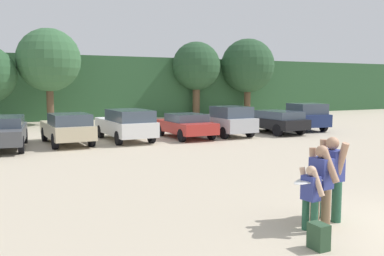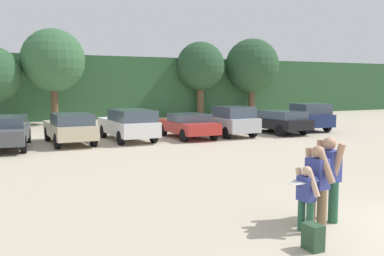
{
  "view_description": "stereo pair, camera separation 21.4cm",
  "coord_description": "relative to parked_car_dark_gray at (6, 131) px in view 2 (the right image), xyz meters",
  "views": [
    {
      "loc": [
        -7.35,
        -5.14,
        2.8
      ],
      "look_at": [
        -1.26,
        7.09,
        1.39
      ],
      "focal_mm": 39.46,
      "sensor_mm": 36.0,
      "label": 1
    },
    {
      "loc": [
        -7.16,
        -5.23,
        2.8
      ],
      "look_at": [
        -1.26,
        7.09,
        1.39
      ],
      "focal_mm": 39.46,
      "sensor_mm": 36.0,
      "label": 2
    }
  ],
  "objects": [
    {
      "name": "parked_car_black",
      "position": [
        14.32,
        -0.46,
        -0.05
      ],
      "size": [
        1.98,
        4.4,
        1.31
      ],
      "rotation": [
        0.0,
        0.0,
        1.61
      ],
      "color": "black",
      "rests_on": "ground_plane"
    },
    {
      "name": "person_companion",
      "position": [
        5.63,
        -13.71,
        0.2
      ],
      "size": [
        0.36,
        0.71,
        1.74
      ],
      "rotation": [
        0.0,
        0.0,
        3.23
      ],
      "color": "#26593F",
      "rests_on": "ground_plane"
    },
    {
      "name": "parked_car_dark_gray",
      "position": [
        0.0,
        0.0,
        0.0
      ],
      "size": [
        2.39,
        4.96,
        1.41
      ],
      "rotation": [
        0.0,
        0.0,
        1.44
      ],
      "color": "#4C4F54",
      "rests_on": "ground_plane"
    },
    {
      "name": "tree_center_right",
      "position": [
        21.23,
        12.63,
        3.73
      ],
      "size": [
        4.91,
        4.91,
        6.99
      ],
      "color": "brown",
      "rests_on": "ground_plane"
    },
    {
      "name": "person_child",
      "position": [
        4.77,
        -14.05,
        -0.06
      ],
      "size": [
        0.26,
        0.62,
        1.28
      ],
      "rotation": [
        0.0,
        0.0,
        3.23
      ],
      "color": "#26593F",
      "rests_on": "ground_plane"
    },
    {
      "name": "parked_car_silver",
      "position": [
        11.19,
        -0.24,
        0.05
      ],
      "size": [
        1.81,
        4.15,
        1.64
      ],
      "rotation": [
        0.0,
        0.0,
        1.57
      ],
      "color": "silver",
      "rests_on": "ground_plane"
    },
    {
      "name": "parked_car_white",
      "position": [
        5.62,
        0.12,
        0.07
      ],
      "size": [
        1.94,
        4.67,
        1.59
      ],
      "rotation": [
        0.0,
        0.0,
        1.59
      ],
      "color": "white",
      "rests_on": "ground_plane"
    },
    {
      "name": "person_adult",
      "position": [
        5.15,
        -13.91,
        0.13
      ],
      "size": [
        0.33,
        0.74,
        1.62
      ],
      "rotation": [
        0.0,
        0.0,
        3.23
      ],
      "color": "#8C6B4C",
      "rests_on": "ground_plane"
    },
    {
      "name": "parked_car_red",
      "position": [
        8.76,
        -0.17,
        -0.09
      ],
      "size": [
        1.92,
        4.09,
        1.29
      ],
      "rotation": [
        0.0,
        0.0,
        1.58
      ],
      "color": "#B72D28",
      "rests_on": "ground_plane"
    },
    {
      "name": "tree_left",
      "position": [
        16.08,
        12.93,
        3.59
      ],
      "size": [
        4.19,
        4.19,
        6.52
      ],
      "color": "brown",
      "rests_on": "ground_plane"
    },
    {
      "name": "tree_right",
      "position": [
        3.48,
        10.6,
        3.69
      ],
      "size": [
        4.34,
        4.34,
        6.67
      ],
      "color": "brown",
      "rests_on": "ground_plane"
    },
    {
      "name": "backpack_dropped",
      "position": [
        4.29,
        -14.8,
        -0.56
      ],
      "size": [
        0.24,
        0.34,
        0.45
      ],
      "color": "#2D4C33",
      "rests_on": "ground_plane"
    },
    {
      "name": "parked_car_navy",
      "position": [
        16.82,
        0.18,
        0.05
      ],
      "size": [
        2.5,
        4.39,
        1.67
      ],
      "rotation": [
        0.0,
        0.0,
        1.43
      ],
      "color": "navy",
      "rests_on": "ground_plane"
    },
    {
      "name": "hillside_ridge",
      "position": [
        6.59,
        19.57,
        1.77
      ],
      "size": [
        108.0,
        12.0,
        5.11
      ],
      "primitive_type": "cube",
      "color": "#2D5633",
      "rests_on": "ground_plane"
    },
    {
      "name": "surfboard_white",
      "position": [
        5.24,
        -13.78,
        0.18
      ],
      "size": [
        1.9,
        1.12,
        0.11
      ],
      "rotation": [
        0.0,
        0.0,
        3.49
      ],
      "color": "white"
    },
    {
      "name": "parked_car_champagne",
      "position": [
        2.77,
        0.15,
        0.0
      ],
      "size": [
        1.89,
        4.49,
        1.48
      ],
      "rotation": [
        0.0,
        0.0,
        1.59
      ],
      "color": "beige",
      "rests_on": "ground_plane"
    }
  ]
}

